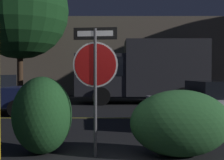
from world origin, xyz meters
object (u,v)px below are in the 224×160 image
at_px(stop_sign, 96,66).
at_px(tree_0, 21,10).
at_px(hedge_bush_3, 181,123).
at_px(hedge_bush_2, 43,115).
at_px(delivery_truck, 142,70).

xyz_separation_m(stop_sign, tree_0, (-4.73, 11.39, 3.26)).
xyz_separation_m(hedge_bush_3, tree_0, (-6.29, 11.38, 4.30)).
distance_m(hedge_bush_2, hedge_bush_3, 2.59).
bearing_deg(stop_sign, tree_0, 119.81).
xyz_separation_m(hedge_bush_2, delivery_truck, (2.75, 9.64, 0.91)).
height_order(hedge_bush_3, delivery_truck, delivery_truck).
relative_size(hedge_bush_2, tree_0, 0.19).
height_order(delivery_truck, tree_0, tree_0).
height_order(stop_sign, hedge_bush_3, stop_sign).
relative_size(stop_sign, delivery_truck, 0.37).
distance_m(stop_sign, tree_0, 12.76).
relative_size(hedge_bush_3, delivery_truck, 0.29).
xyz_separation_m(hedge_bush_2, hedge_bush_3, (2.58, -0.21, -0.12)).
distance_m(stop_sign, hedge_bush_3, 1.88).
bearing_deg(delivery_truck, stop_sign, 170.08).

